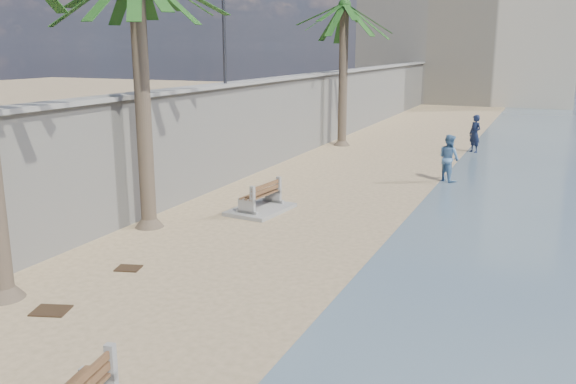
% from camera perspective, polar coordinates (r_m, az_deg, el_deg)
% --- Properties ---
extents(ground_plane, '(140.00, 140.00, 0.00)m').
position_cam_1_polar(ground_plane, '(10.30, -13.63, -15.23)').
color(ground_plane, tan).
extents(seawall, '(0.45, 70.00, 3.50)m').
position_cam_1_polar(seawall, '(29.36, 1.76, 7.33)').
color(seawall, gray).
rests_on(seawall, ground_plane).
extents(wall_cap, '(0.80, 70.00, 0.12)m').
position_cam_1_polar(wall_cap, '(29.22, 1.78, 10.84)').
color(wall_cap, gray).
rests_on(wall_cap, seawall).
extents(end_building, '(18.00, 12.00, 14.00)m').
position_cam_1_polar(end_building, '(59.63, 16.77, 14.95)').
color(end_building, '#B7AA93').
rests_on(end_building, ground_plane).
extents(bench_far, '(1.62, 2.21, 0.87)m').
position_cam_1_polar(bench_far, '(18.46, -2.60, -0.67)').
color(bench_far, gray).
rests_on(bench_far, ground_plane).
extents(palm_back, '(5.00, 5.00, 7.73)m').
position_cam_1_polar(palm_back, '(30.75, 5.31, 16.85)').
color(palm_back, brown).
rests_on(palm_back, ground_plane).
extents(person_a, '(0.88, 0.86, 2.04)m').
position_cam_1_polar(person_a, '(30.01, 17.10, 5.48)').
color(person_a, '#131B35').
rests_on(person_a, ground_plane).
extents(person_b, '(1.18, 1.16, 1.94)m').
position_cam_1_polar(person_b, '(23.26, 14.84, 3.32)').
color(person_b, teal).
rests_on(person_b, ground_plane).
extents(debris_b, '(0.79, 0.71, 0.03)m').
position_cam_1_polar(debris_b, '(12.57, -21.29, -10.30)').
color(debris_b, '#382616').
rests_on(debris_b, ground_plane).
extents(debris_d, '(0.63, 0.56, 0.03)m').
position_cam_1_polar(debris_d, '(14.29, -14.70, -6.91)').
color(debris_d, '#382616').
rests_on(debris_d, ground_plane).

